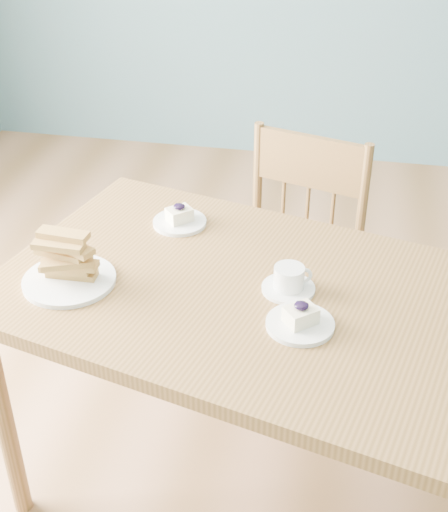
# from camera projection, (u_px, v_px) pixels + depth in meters

# --- Properties ---
(dining_table) EXTENTS (1.59, 1.15, 0.77)m
(dining_table) POSITION_uv_depth(u_px,v_px,m) (273.00, 320.00, 1.84)
(dining_table) COLOR brown
(dining_table) RESTS_ON ground
(dining_chair) EXTENTS (0.52, 0.50, 0.92)m
(dining_chair) POSITION_uv_depth(u_px,v_px,m) (289.00, 270.00, 2.44)
(dining_chair) COLOR brown
(dining_chair) RESTS_ON ground
(cheesecake_plate_near) EXTENTS (0.16, 0.16, 0.07)m
(cheesecake_plate_near) POSITION_uv_depth(u_px,v_px,m) (300.00, 320.00, 1.69)
(cheesecake_plate_near) COLOR silver
(cheesecake_plate_near) RESTS_ON dining_table
(cheesecake_plate_far) EXTENTS (0.16, 0.16, 0.07)m
(cheesecake_plate_far) POSITION_uv_depth(u_px,v_px,m) (180.00, 219.00, 2.10)
(cheesecake_plate_far) COLOR silver
(cheesecake_plate_far) RESTS_ON dining_table
(coffee_cup) EXTENTS (0.14, 0.14, 0.07)m
(coffee_cup) POSITION_uv_depth(u_px,v_px,m) (289.00, 281.00, 1.81)
(coffee_cup) COLOR silver
(coffee_cup) RESTS_ON dining_table
(biscotti_plate) EXTENTS (0.24, 0.24, 0.15)m
(biscotti_plate) POSITION_uv_depth(u_px,v_px,m) (67.00, 266.00, 1.83)
(biscotti_plate) COLOR silver
(biscotti_plate) RESTS_ON dining_table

